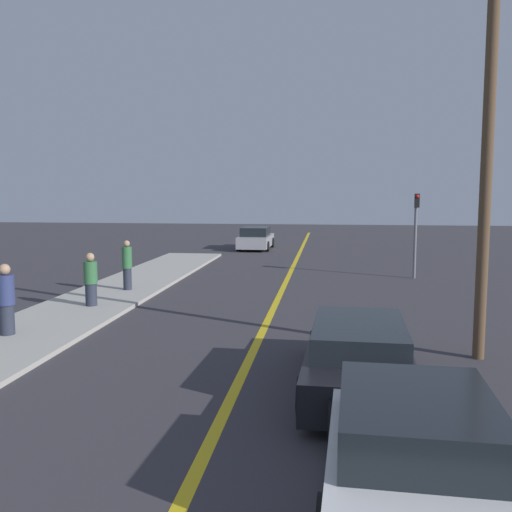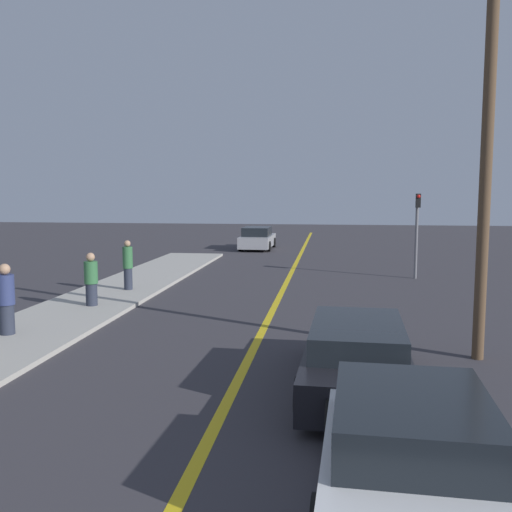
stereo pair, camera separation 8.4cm
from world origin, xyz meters
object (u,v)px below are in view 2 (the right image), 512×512
Objects in this scene: pedestrian_mid_group at (6,299)px; traffic_light at (417,226)px; car_far_distant at (257,239)px; car_near_right_lane at (409,450)px; pedestrian_far_standing at (91,280)px; pedestrian_by_sign at (128,265)px; utility_pole at (486,175)px; car_ahead_center at (356,355)px.

traffic_light is at bearing 44.82° from pedestrian_mid_group.
car_far_distant is at bearing 81.65° from pedestrian_mid_group.
car_far_distant is (-5.32, 27.81, 0.01)m from car_near_right_lane.
car_near_right_lane is 12.51m from pedestrian_far_standing.
pedestrian_by_sign reaches higher than car_far_distant.
car_far_distant is 21.90m from pedestrian_mid_group.
traffic_light reaches higher than car_near_right_lane.
utility_pole is (7.51, -21.89, 3.17)m from car_far_distant.
pedestrian_far_standing is (-2.61, -18.14, 0.25)m from car_far_distant.
car_ahead_center is 1.43× the size of traffic_light.
car_ahead_center is 3.07× the size of pedestrian_far_standing.
pedestrian_mid_group is (-8.50, 6.14, 0.32)m from car_near_right_lane.
car_near_right_lane is at bearing -81.42° from car_ahead_center.
car_far_distant is at bearing 108.93° from utility_pole.
pedestrian_far_standing is (-7.94, 9.67, 0.26)m from car_near_right_lane.
utility_pole is at bearing -91.51° from traffic_light.
pedestrian_far_standing is at bearing 131.87° from car_near_right_lane.
car_near_right_lane is 2.44× the size of pedestrian_mid_group.
traffic_light is at bearing 88.49° from utility_pole.
utility_pole is at bearing 42.06° from car_ahead_center.
pedestrian_by_sign is at bearing -98.55° from car_far_distant.
utility_pole is at bearing 72.22° from car_near_right_lane.
traffic_light is 0.45× the size of utility_pole.
car_near_right_lane is at bearing -35.82° from pedestrian_mid_group.
car_far_distant is at bearing 80.71° from pedestrian_by_sign.
car_far_distant is 2.42× the size of pedestrian_by_sign.
traffic_light is (10.31, 4.59, 1.16)m from pedestrian_by_sign.
car_near_right_lane is 1.21× the size of traffic_light.
utility_pole is (2.61, 2.19, 3.20)m from car_ahead_center.
pedestrian_far_standing is at bearing 80.88° from pedestrian_mid_group.
pedestrian_by_sign is (-2.51, -15.34, 0.33)m from car_far_distant.
car_ahead_center is 24.57m from car_far_distant.
car_near_right_lane is 17.30m from traffic_light.
pedestrian_far_standing reaches higher than car_near_right_lane.
car_ahead_center is 2.84× the size of pedestrian_by_sign.
pedestrian_by_sign reaches higher than pedestrian_mid_group.
car_far_distant is 18.33m from pedestrian_far_standing.
car_far_distant is 15.54m from pedestrian_by_sign.
car_far_distant is at bearing 103.32° from car_near_right_lane.
pedestrian_mid_group is 0.22× the size of utility_pole.
pedestrian_by_sign is at bearing 87.83° from pedestrian_far_standing.
pedestrian_far_standing is at bearing -97.47° from car_far_distant.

